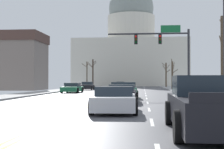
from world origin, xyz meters
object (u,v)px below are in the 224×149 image
object	(u,v)px
pickup_truck_near_03	(208,107)
sedan_oncoming_01	(87,86)
street_lamp_right	(220,23)
sedan_oncoming_00	(72,88)
signal_gantry	(165,45)
sedan_near_01	(122,94)
sedan_oncoming_02	(116,85)
sedan_oncoming_03	(120,84)
sedan_near_00	(125,91)
sedan_near_02	(115,100)

from	to	relation	value
pickup_truck_near_03	sedan_oncoming_01	bearing A→B (deg)	104.05
street_lamp_right	sedan_oncoming_00	size ratio (longest dim) A/B	1.82
signal_gantry	sedan_near_01	world-z (taller)	signal_gantry
signal_gantry	sedan_oncoming_02	distance (m)	31.79
sedan_oncoming_03	street_lamp_right	bearing A→B (deg)	-79.72
signal_gantry	pickup_truck_near_03	distance (m)	23.38
sedan_near_00	sedan_oncoming_00	size ratio (longest dim) A/B	0.96
sedan_oncoming_02	sedan_oncoming_03	world-z (taller)	sedan_oncoming_03
sedan_near_02	sedan_oncoming_01	world-z (taller)	sedan_oncoming_01
sedan_oncoming_02	sedan_oncoming_00	bearing A→B (deg)	-98.30
street_lamp_right	sedan_near_02	bearing A→B (deg)	-138.03
street_lamp_right	sedan_oncoming_03	distance (m)	54.63
sedan_near_01	sedan_near_02	xyz separation A→B (m)	(0.07, -6.87, -0.00)
signal_gantry	sedan_oncoming_01	size ratio (longest dim) A/B	1.80
sedan_near_01	sedan_oncoming_03	xyz separation A→B (m)	(-3.56, 52.17, -0.02)
pickup_truck_near_03	sedan_oncoming_02	bearing A→B (deg)	97.40
sedan_near_02	sedan_oncoming_03	world-z (taller)	sedan_near_02
sedan_near_01	sedan_oncoming_00	xyz separation A→B (m)	(-7.12, 17.58, -0.03)
pickup_truck_near_03	sedan_oncoming_00	xyz separation A→B (m)	(-10.37, 30.34, -0.19)
signal_gantry	sedan_oncoming_00	bearing A→B (deg)	145.58
sedan_oncoming_02	sedan_oncoming_01	bearing A→B (deg)	-105.97
sedan_oncoming_02	street_lamp_right	bearing A→B (deg)	-76.86
sedan_near_01	signal_gantry	bearing A→B (deg)	70.79
signal_gantry	sedan_oncoming_02	xyz separation A→B (m)	(-7.29, 30.63, -4.36)
sedan_near_01	sedan_near_02	size ratio (longest dim) A/B	0.99
sedan_oncoming_00	sedan_oncoming_01	bearing A→B (deg)	90.22
sedan_near_02	sedan_oncoming_02	bearing A→B (deg)	94.53
sedan_near_00	sedan_oncoming_03	world-z (taller)	sedan_near_00
sedan_near_02	sedan_oncoming_02	world-z (taller)	sedan_near_02
street_lamp_right	signal_gantry	bearing A→B (deg)	102.48
sedan_oncoming_01	sedan_oncoming_02	bearing A→B (deg)	74.03
signal_gantry	sedan_near_02	bearing A→B (deg)	-101.57
sedan_near_01	pickup_truck_near_03	bearing A→B (deg)	-75.73
sedan_near_00	sedan_near_01	size ratio (longest dim) A/B	0.94
signal_gantry	street_lamp_right	size ratio (longest dim) A/B	0.94
street_lamp_right	sedan_near_01	xyz separation A→B (m)	(-6.15, 1.40, -4.47)
pickup_truck_near_03	sedan_oncoming_03	xyz separation A→B (m)	(-6.81, 64.93, -0.18)
signal_gantry	sedan_near_00	size ratio (longest dim) A/B	1.79
sedan_oncoming_00	sedan_oncoming_01	xyz separation A→B (m)	(-0.04, 11.27, 0.03)
sedan_near_00	pickup_truck_near_03	xyz separation A→B (m)	(3.31, -18.36, 0.12)
signal_gantry	sedan_near_02	xyz separation A→B (m)	(-3.51, -17.13, -4.32)
sedan_near_02	sedan_oncoming_01	xyz separation A→B (m)	(-7.23, 35.72, 0.00)
pickup_truck_near_03	sedan_oncoming_03	world-z (taller)	pickup_truck_near_03
sedan_oncoming_03	pickup_truck_near_03	bearing A→B (deg)	-84.02
sedan_near_02	sedan_oncoming_01	distance (m)	36.45
sedan_near_00	sedan_oncoming_00	xyz separation A→B (m)	(-7.06, 11.98, -0.07)
street_lamp_right	sedan_near_02	xyz separation A→B (m)	(-6.08, -5.47, -4.47)
sedan_near_00	sedan_near_02	size ratio (longest dim) A/B	0.93
sedan_near_01	pickup_truck_near_03	size ratio (longest dim) A/B	0.83
sedan_oncoming_00	sedan_oncoming_01	distance (m)	11.27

